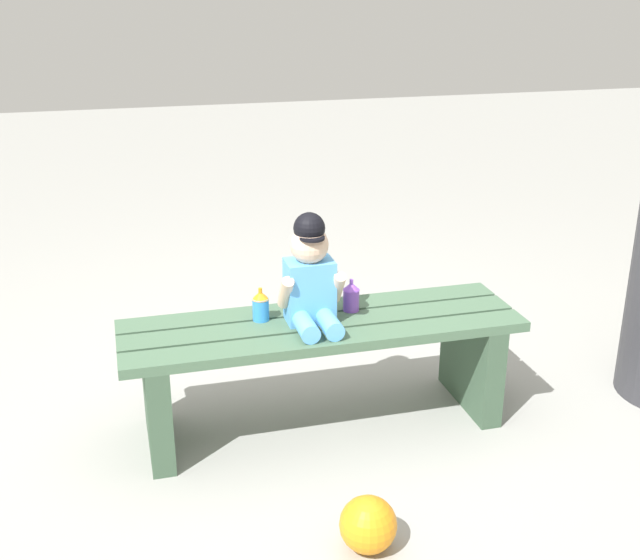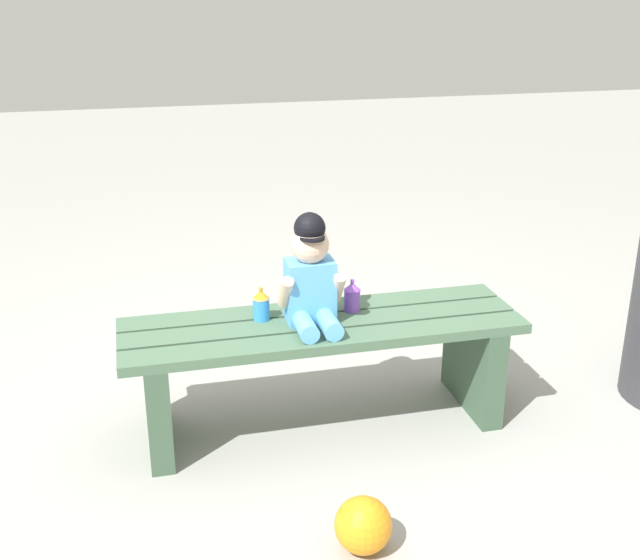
{
  "view_description": "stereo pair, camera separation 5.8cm",
  "coord_description": "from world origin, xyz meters",
  "px_view_note": "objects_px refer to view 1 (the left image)",
  "views": [
    {
      "loc": [
        -0.69,
        -2.55,
        1.6
      ],
      "look_at": [
        -0.02,
        -0.05,
        0.6
      ],
      "focal_mm": 44.84,
      "sensor_mm": 36.0,
      "label": 1
    },
    {
      "loc": [
        -0.63,
        -2.56,
        1.6
      ],
      "look_at": [
        -0.02,
        -0.05,
        0.6
      ],
      "focal_mm": 44.84,
      "sensor_mm": 36.0,
      "label": 2
    }
  ],
  "objects_px": {
    "child_figure": "(311,276)",
    "toy_ball": "(368,525)",
    "sippy_cup_left": "(261,305)",
    "sippy_cup_right": "(351,296)",
    "park_bench": "(322,355)"
  },
  "relations": [
    {
      "from": "child_figure",
      "to": "toy_ball",
      "type": "bearing_deg",
      "value": -91.09
    },
    {
      "from": "sippy_cup_left",
      "to": "sippy_cup_right",
      "type": "xyz_separation_m",
      "value": [
        0.34,
        0.0,
        0.0
      ]
    },
    {
      "from": "park_bench",
      "to": "child_figure",
      "type": "bearing_deg",
      "value": 179.11
    },
    {
      "from": "sippy_cup_left",
      "to": "sippy_cup_right",
      "type": "bearing_deg",
      "value": 0.0
    },
    {
      "from": "child_figure",
      "to": "sippy_cup_left",
      "type": "xyz_separation_m",
      "value": [
        -0.17,
        0.07,
        -0.12
      ]
    },
    {
      "from": "sippy_cup_left",
      "to": "toy_ball",
      "type": "distance_m",
      "value": 0.9
    },
    {
      "from": "sippy_cup_left",
      "to": "sippy_cup_right",
      "type": "relative_size",
      "value": 1.0
    },
    {
      "from": "park_bench",
      "to": "child_figure",
      "type": "height_order",
      "value": "child_figure"
    },
    {
      "from": "child_figure",
      "to": "sippy_cup_right",
      "type": "distance_m",
      "value": 0.22
    },
    {
      "from": "child_figure",
      "to": "sippy_cup_right",
      "type": "height_order",
      "value": "child_figure"
    },
    {
      "from": "toy_ball",
      "to": "sippy_cup_left",
      "type": "bearing_deg",
      "value": 101.19
    },
    {
      "from": "child_figure",
      "to": "toy_ball",
      "type": "xyz_separation_m",
      "value": [
        -0.01,
        -0.72,
        -0.51
      ]
    },
    {
      "from": "park_bench",
      "to": "sippy_cup_left",
      "type": "xyz_separation_m",
      "value": [
        -0.21,
        0.07,
        0.19
      ]
    },
    {
      "from": "sippy_cup_left",
      "to": "sippy_cup_right",
      "type": "height_order",
      "value": "same"
    },
    {
      "from": "child_figure",
      "to": "sippy_cup_right",
      "type": "xyz_separation_m",
      "value": [
        0.17,
        0.07,
        -0.12
      ]
    }
  ]
}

